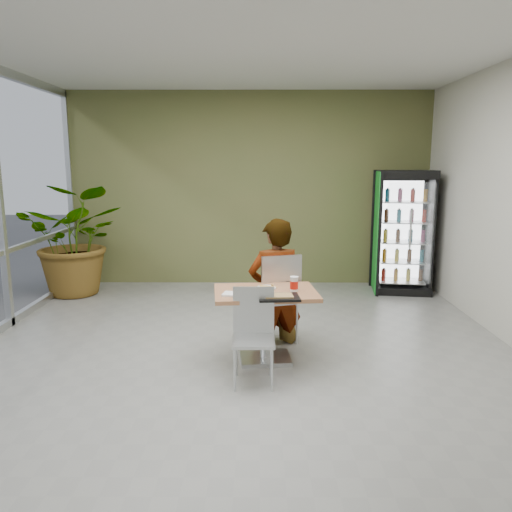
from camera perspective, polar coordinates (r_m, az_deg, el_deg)
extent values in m
plane|color=slate|center=(5.30, -1.47, -11.98)|extent=(7.00, 7.00, 0.00)
cube|color=#9E6544|center=(5.11, 1.09, -4.22)|extent=(1.10, 0.82, 0.04)
cylinder|color=#B8BBBD|center=(5.22, 1.08, -8.20)|extent=(0.10, 0.10, 0.71)
cube|color=#B8BBBD|center=(5.34, 1.06, -11.59)|extent=(0.56, 0.46, 0.04)
cube|color=#B8BBBD|center=(5.77, 2.18, -4.93)|extent=(0.58, 0.58, 0.03)
cube|color=#B8BBBD|center=(5.50, 2.95, -2.77)|extent=(0.45, 0.17, 0.55)
cylinder|color=#B8BBBD|center=(6.08, 3.31, -6.55)|extent=(0.03, 0.03, 0.49)
cylinder|color=#B8BBBD|center=(5.96, -0.27, -6.89)|extent=(0.03, 0.03, 0.49)
cylinder|color=#B8BBBD|center=(5.73, 4.69, -7.65)|extent=(0.03, 0.03, 0.49)
cylinder|color=#B8BBBD|center=(5.60, 0.91, -8.04)|extent=(0.03, 0.03, 0.49)
cube|color=#B8BBBD|center=(4.67, -0.29, -9.66)|extent=(0.39, 0.39, 0.03)
cube|color=#B8BBBD|center=(4.77, -0.28, -6.26)|extent=(0.39, 0.03, 0.47)
cylinder|color=#B8BBBD|center=(4.60, -2.45, -12.83)|extent=(0.02, 0.02, 0.42)
cylinder|color=#B8BBBD|center=(4.59, 1.84, -12.84)|extent=(0.02, 0.02, 0.42)
cylinder|color=#B8BBBD|center=(4.91, -2.27, -11.27)|extent=(0.02, 0.02, 0.42)
cylinder|color=#B8BBBD|center=(4.90, 1.72, -11.28)|extent=(0.02, 0.02, 0.42)
imported|color=black|center=(5.70, 2.20, -4.36)|extent=(0.73, 0.58, 1.73)
cylinder|color=white|center=(5.21, 1.18, -3.64)|extent=(0.21, 0.21, 0.01)
cylinder|color=white|center=(5.08, 4.37, -3.27)|extent=(0.08, 0.08, 0.14)
cylinder|color=red|center=(5.08, 4.37, -3.32)|extent=(0.08, 0.08, 0.08)
cylinder|color=white|center=(5.07, 4.38, -2.43)|extent=(0.09, 0.09, 0.01)
cube|color=white|center=(4.95, -2.82, -4.36)|extent=(0.19, 0.19, 0.02)
cube|color=black|center=(4.82, 2.61, -4.74)|extent=(0.42, 0.32, 0.02)
cube|color=black|center=(8.22, 16.50, 2.65)|extent=(0.95, 0.79, 1.93)
cube|color=green|center=(8.11, 13.51, 2.69)|extent=(0.10, 0.66, 1.89)
cube|color=silver|center=(7.90, 17.16, 2.46)|extent=(0.69, 0.11, 1.54)
imported|color=#2A6A2F|center=(8.23, -19.79, 1.76)|extent=(1.56, 1.35, 1.73)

